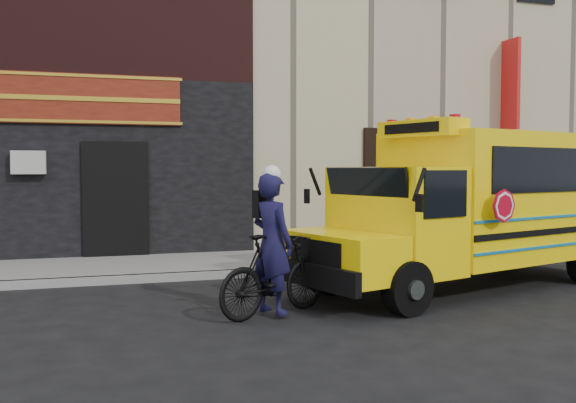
{
  "coord_description": "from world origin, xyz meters",
  "views": [
    {
      "loc": [
        -3.77,
        -9.51,
        2.13
      ],
      "look_at": [
        -0.24,
        1.85,
        1.51
      ],
      "focal_mm": 40.0,
      "sensor_mm": 36.0,
      "label": 1
    }
  ],
  "objects_px": {
    "sign_pole": "(434,186)",
    "cyclist": "(272,247)",
    "school_bus": "(483,202)",
    "bicycle": "(275,274)"
  },
  "relations": [
    {
      "from": "school_bus",
      "to": "cyclist",
      "type": "height_order",
      "value": "school_bus"
    },
    {
      "from": "school_bus",
      "to": "bicycle",
      "type": "distance_m",
      "value": 4.49
    },
    {
      "from": "bicycle",
      "to": "cyclist",
      "type": "relative_size",
      "value": 0.99
    },
    {
      "from": "sign_pole",
      "to": "bicycle",
      "type": "distance_m",
      "value": 6.29
    },
    {
      "from": "cyclist",
      "to": "sign_pole",
      "type": "bearing_deg",
      "value": -79.01
    },
    {
      "from": "sign_pole",
      "to": "cyclist",
      "type": "distance_m",
      "value": 6.31
    },
    {
      "from": "school_bus",
      "to": "cyclist",
      "type": "relative_size",
      "value": 3.59
    },
    {
      "from": "school_bus",
      "to": "cyclist",
      "type": "xyz_separation_m",
      "value": [
        -4.3,
        -1.22,
        -0.5
      ]
    },
    {
      "from": "school_bus",
      "to": "bicycle",
      "type": "relative_size",
      "value": 3.63
    },
    {
      "from": "bicycle",
      "to": "cyclist",
      "type": "height_order",
      "value": "cyclist"
    }
  ]
}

